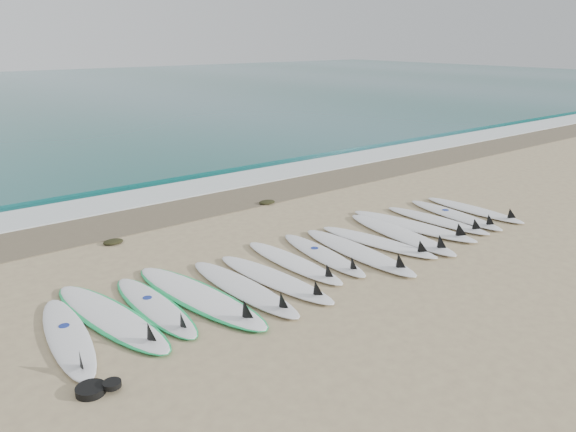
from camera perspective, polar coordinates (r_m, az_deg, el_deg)
ground at (r=9.67m, az=3.84°, el=-4.37°), size 120.00×120.00×0.00m
wet_sand_band at (r=12.83m, az=-8.48°, el=1.15°), size 120.00×1.80×0.01m
foam_band at (r=14.01m, az=-11.35°, el=2.49°), size 120.00×1.40×0.04m
wave_crest at (r=15.32m, az=-13.94°, el=3.73°), size 120.00×1.00×0.10m
surfboard_0 at (r=7.68m, az=-21.40°, el=-11.44°), size 0.80×2.41×0.30m
surfboard_1 at (r=8.00m, az=-17.50°, el=-9.78°), size 1.02×2.78×0.35m
surfboard_2 at (r=8.15m, az=-13.32°, el=-8.93°), size 0.57×2.33×0.29m
surfboard_3 at (r=8.29m, az=-8.93°, el=-8.08°), size 1.06×2.97×0.37m
surfboard_4 at (r=8.45m, az=-4.37°, el=-7.36°), size 0.62×2.59×0.33m
surfboard_5 at (r=8.74m, az=-1.17°, el=-6.43°), size 0.78×2.56×0.32m
surfboard_6 at (r=9.36m, az=0.72°, el=-4.76°), size 0.53×2.39×0.30m
surfboard_7 at (r=9.70m, az=3.70°, el=-3.96°), size 0.76×2.39×0.30m
surfboard_8 at (r=9.86m, az=7.32°, el=-3.64°), size 0.70×2.78×0.35m
surfboard_9 at (r=10.40m, az=9.33°, el=-2.63°), size 0.93×2.52×0.32m
surfboard_10 at (r=10.86m, az=11.56°, el=-1.82°), size 0.85×2.83×0.36m
surfboard_11 at (r=11.38m, az=12.79°, el=-0.98°), size 0.97×2.85×0.36m
surfboard_12 at (r=11.86m, az=15.07°, el=-0.44°), size 0.66×2.45×0.31m
surfboard_13 at (r=12.32m, az=16.74°, el=0.10°), size 0.78×2.51×0.32m
surfboard_14 at (r=12.80m, az=18.55°, el=0.58°), size 0.51×2.41×0.31m
seaweed_near at (r=10.82m, az=-17.34°, el=-2.51°), size 0.37×0.29×0.07m
seaweed_far at (r=12.77m, az=-2.15°, el=1.42°), size 0.39×0.30×0.08m
leash_coil at (r=6.61m, az=-18.97°, el=-16.25°), size 0.46×0.36×0.11m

